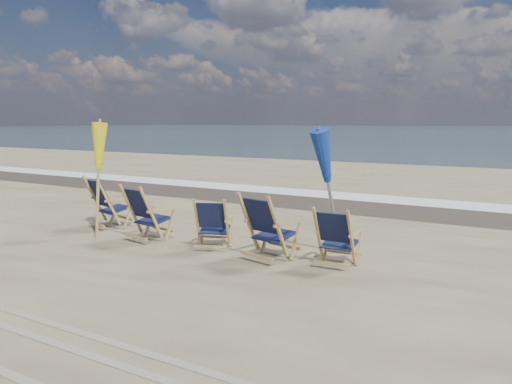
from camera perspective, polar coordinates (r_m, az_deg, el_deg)
surf_foam at (r=14.67m, az=12.20°, el=-0.59°), size 200.00×1.40×0.01m
wet_sand_strip at (r=13.27m, az=10.15°, el=-1.43°), size 200.00×2.60×0.00m
beach_chair_0 at (r=10.30m, az=-16.49°, el=-1.35°), size 0.88×0.94×1.08m
beach_chair_1 at (r=9.00m, az=-11.92°, el=-2.60°), size 0.80×0.87×1.05m
beach_chair_2 at (r=8.38m, az=-3.38°, el=-3.71°), size 0.79×0.83×0.91m
beach_chair_3 at (r=7.54m, az=2.49°, el=-4.37°), size 0.84×0.91×1.09m
beach_chair_4 at (r=7.41m, az=10.81°, el=-5.36°), size 0.61×0.68×0.93m
umbrella_yellow at (r=9.69m, az=-17.77°, el=4.38°), size 0.30×0.30×2.13m
umbrella_blue at (r=7.96m, az=8.67°, el=4.07°), size 0.30×0.30×2.15m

